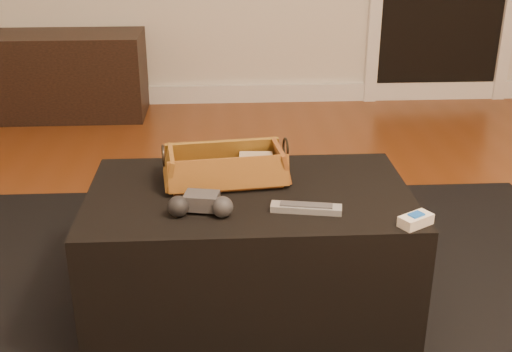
{
  "coord_description": "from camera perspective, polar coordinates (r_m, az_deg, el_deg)",
  "views": [
    {
      "loc": [
        -0.17,
        -1.49,
        1.26
      ],
      "look_at": [
        -0.07,
        0.29,
        0.49
      ],
      "focal_mm": 45.0,
      "sensor_mm": 36.0,
      "label": 1
    }
  ],
  "objects": [
    {
      "name": "game_controller",
      "position": [
        1.84,
        -4.92,
        -2.53
      ],
      "size": [
        0.19,
        0.12,
        0.06
      ],
      "color": "#363538",
      "rests_on": "ottoman"
    },
    {
      "name": "ottoman",
      "position": [
        2.08,
        -0.59,
        -6.65
      ],
      "size": [
        1.0,
        0.6,
        0.42
      ],
      "primitive_type": "cube",
      "color": "black",
      "rests_on": "area_rug"
    },
    {
      "name": "tv_remote",
      "position": [
        2.03,
        -3.19,
        -0.06
      ],
      "size": [
        0.21,
        0.09,
        0.02
      ],
      "primitive_type": "cube",
      "rotation": [
        0.0,
        0.0,
        0.22
      ],
      "color": "black",
      "rests_on": "wicker_basket"
    },
    {
      "name": "wicker_basket",
      "position": [
        2.04,
        -2.71,
        0.69
      ],
      "size": [
        0.41,
        0.25,
        0.14
      ],
      "color": "#A65F25",
      "rests_on": "ottoman"
    },
    {
      "name": "silver_remote",
      "position": [
        1.86,
        4.48,
        -2.85
      ],
      "size": [
        0.21,
        0.08,
        0.02
      ],
      "color": "gray",
      "rests_on": "ottoman"
    },
    {
      "name": "area_rug",
      "position": [
        2.15,
        -0.5,
        -12.31
      ],
      "size": [
        2.6,
        2.0,
        0.01
      ],
      "primitive_type": "cube",
      "color": "black",
      "rests_on": "floor"
    },
    {
      "name": "baseboard",
      "position": [
        4.39,
        -0.94,
        7.34
      ],
      "size": [
        5.0,
        0.04,
        0.12
      ],
      "primitive_type": "cube",
      "color": "white",
      "rests_on": "floor"
    },
    {
      "name": "cloth_bundle",
      "position": [
        2.08,
        -0.0,
        1.11
      ],
      "size": [
        0.11,
        0.08,
        0.06
      ],
      "primitive_type": "cube",
      "rotation": [
        0.0,
        0.0,
        -0.06
      ],
      "color": "tan",
      "rests_on": "wicker_basket"
    },
    {
      "name": "cream_gadget",
      "position": [
        1.83,
        14.01,
        -3.82
      ],
      "size": [
        0.11,
        0.09,
        0.04
      ],
      "color": "white",
      "rests_on": "ottoman"
    },
    {
      "name": "media_cabinet",
      "position": [
        4.28,
        -18.86,
        8.44
      ],
      "size": [
        1.32,
        0.45,
        0.52
      ],
      "primitive_type": "cube",
      "color": "black",
      "rests_on": "floor"
    }
  ]
}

